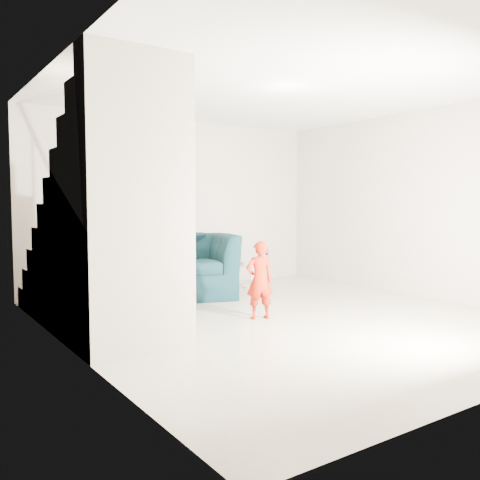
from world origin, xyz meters
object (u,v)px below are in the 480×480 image
object	(u,v)px
toddler	(259,280)
staircase	(104,242)
side_table	(252,270)
armchair	(185,265)

from	to	relation	value
toddler	staircase	world-z (taller)	staircase
toddler	side_table	world-z (taller)	toddler
armchair	toddler	world-z (taller)	toddler
side_table	toddler	bearing A→B (deg)	-123.27
side_table	armchair	bearing A→B (deg)	-176.58
toddler	staircase	distance (m)	1.83
toddler	staircase	xyz separation A→B (m)	(-1.71, 0.40, 0.49)
side_table	staircase	xyz separation A→B (m)	(-2.94, -1.47, 0.66)
toddler	side_table	size ratio (longest dim) A/B	2.12
toddler	staircase	bearing A→B (deg)	1.71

